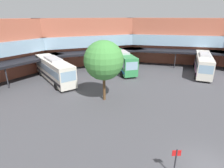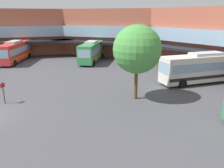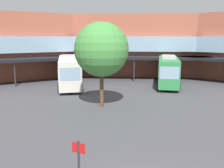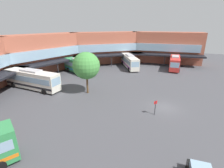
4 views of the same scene
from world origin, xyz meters
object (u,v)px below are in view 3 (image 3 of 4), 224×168
at_px(bus_1, 69,70).
at_px(stop_sign_post, 79,160).
at_px(plaza_tree, 101,49).
at_px(bus_5, 168,70).

distance_m(bus_1, stop_sign_post, 24.30).
relative_size(plaza_tree, stop_sign_post, 3.47).
xyz_separation_m(bus_1, bus_5, (12.84, -2.77, -0.02)).
height_order(bus_1, stop_sign_post, bus_1).
distance_m(bus_5, plaza_tree, 14.06).
xyz_separation_m(bus_5, stop_sign_post, (-14.31, -21.47, -0.63)).
height_order(bus_5, plaza_tree, plaza_tree).
height_order(bus_1, plaza_tree, plaza_tree).
bearing_deg(bus_1, bus_5, 81.03).
height_order(bus_5, stop_sign_post, bus_5).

